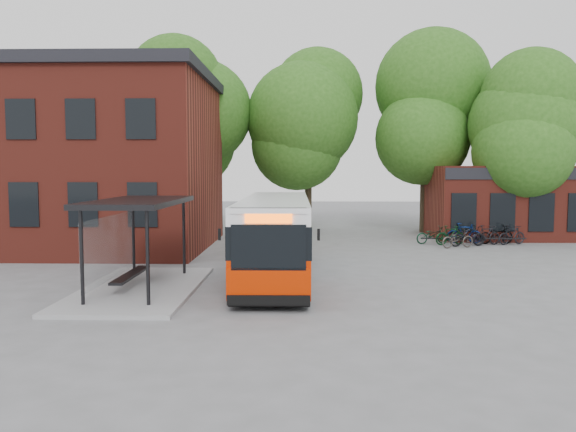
{
  "coord_description": "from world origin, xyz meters",
  "views": [
    {
      "loc": [
        0.55,
        -18.26,
        3.77
      ],
      "look_at": [
        0.04,
        3.45,
        2.0
      ],
      "focal_mm": 35.0,
      "sensor_mm": 36.0,
      "label": 1
    }
  ],
  "objects_px": {
    "bicycle_1": "(450,235)",
    "bicycle_3": "(464,233)",
    "bicycle_2": "(458,239)",
    "bicycle_0": "(432,235)",
    "city_bus": "(276,237)",
    "bicycle_7": "(512,235)",
    "bicycle_4": "(467,236)",
    "bicycle_6": "(496,234)",
    "bus_shelter": "(140,245)",
    "bicycle_5": "(486,235)"
  },
  "relations": [
    {
      "from": "bicycle_5",
      "to": "bicycle_7",
      "type": "bearing_deg",
      "value": -102.34
    },
    {
      "from": "bicycle_5",
      "to": "bicycle_6",
      "type": "xyz_separation_m",
      "value": [
        0.68,
        0.54,
        -0.02
      ]
    },
    {
      "from": "bicycle_7",
      "to": "bus_shelter",
      "type": "bearing_deg",
      "value": 102.56
    },
    {
      "from": "bicycle_2",
      "to": "bicycle_7",
      "type": "height_order",
      "value": "bicycle_7"
    },
    {
      "from": "bicycle_1",
      "to": "bicycle_2",
      "type": "xyz_separation_m",
      "value": [
        0.06,
        -1.08,
        -0.04
      ]
    },
    {
      "from": "city_bus",
      "to": "bicycle_1",
      "type": "distance_m",
      "value": 11.94
    },
    {
      "from": "bicycle_0",
      "to": "bicycle_6",
      "type": "xyz_separation_m",
      "value": [
        3.28,
        0.06,
        0.03
      ]
    },
    {
      "from": "bicycle_0",
      "to": "bicycle_4",
      "type": "relative_size",
      "value": 0.91
    },
    {
      "from": "bus_shelter",
      "to": "bicycle_7",
      "type": "xyz_separation_m",
      "value": [
        15.76,
        11.28,
        -0.95
      ]
    },
    {
      "from": "bicycle_0",
      "to": "bicycle_1",
      "type": "xyz_separation_m",
      "value": [
        0.81,
        -0.45,
        0.04
      ]
    },
    {
      "from": "bicycle_1",
      "to": "bicycle_3",
      "type": "height_order",
      "value": "bicycle_3"
    },
    {
      "from": "bicycle_2",
      "to": "bicycle_3",
      "type": "relative_size",
      "value": 0.99
    },
    {
      "from": "bus_shelter",
      "to": "bicycle_2",
      "type": "distance_m",
      "value": 16.17
    },
    {
      "from": "bicycle_5",
      "to": "bicycle_0",
      "type": "bearing_deg",
      "value": 57.76
    },
    {
      "from": "bicycle_1",
      "to": "bicycle_3",
      "type": "xyz_separation_m",
      "value": [
        0.89,
        0.67,
        0.03
      ]
    },
    {
      "from": "bicycle_7",
      "to": "bicycle_1",
      "type": "bearing_deg",
      "value": 70.55
    },
    {
      "from": "bicycle_1",
      "to": "bicycle_2",
      "type": "height_order",
      "value": "bicycle_1"
    },
    {
      "from": "bus_shelter",
      "to": "bicycle_2",
      "type": "bearing_deg",
      "value": 38.3
    },
    {
      "from": "bicycle_4",
      "to": "bus_shelter",
      "type": "bearing_deg",
      "value": 113.17
    },
    {
      "from": "city_bus",
      "to": "bicycle_2",
      "type": "bearing_deg",
      "value": 40.15
    },
    {
      "from": "bicycle_0",
      "to": "bus_shelter",
      "type": "bearing_deg",
      "value": 121.22
    },
    {
      "from": "bus_shelter",
      "to": "bicycle_1",
      "type": "distance_m",
      "value": 16.81
    },
    {
      "from": "bicycle_2",
      "to": "bus_shelter",
      "type": "bearing_deg",
      "value": 108.4
    },
    {
      "from": "bicycle_1",
      "to": "bicycle_3",
      "type": "relative_size",
      "value": 0.95
    },
    {
      "from": "bicycle_4",
      "to": "bicycle_6",
      "type": "relative_size",
      "value": 1.04
    },
    {
      "from": "city_bus",
      "to": "bicycle_7",
      "type": "distance_m",
      "value": 14.46
    },
    {
      "from": "bicycle_0",
      "to": "bicycle_6",
      "type": "distance_m",
      "value": 3.28
    },
    {
      "from": "bicycle_3",
      "to": "bicycle_0",
      "type": "bearing_deg",
      "value": 110.84
    },
    {
      "from": "bicycle_0",
      "to": "bicycle_4",
      "type": "height_order",
      "value": "bicycle_4"
    },
    {
      "from": "bicycle_6",
      "to": "bicycle_7",
      "type": "xyz_separation_m",
      "value": [
        0.68,
        -0.31,
        0.01
      ]
    },
    {
      "from": "bicycle_3",
      "to": "bicycle_4",
      "type": "distance_m",
      "value": 1.16
    },
    {
      "from": "bicycle_4",
      "to": "bicycle_5",
      "type": "height_order",
      "value": "bicycle_5"
    },
    {
      "from": "bicycle_2",
      "to": "bicycle_3",
      "type": "distance_m",
      "value": 1.93
    },
    {
      "from": "city_bus",
      "to": "bicycle_4",
      "type": "xyz_separation_m",
      "value": [
        9.16,
        7.9,
        -0.89
      ]
    },
    {
      "from": "bicycle_0",
      "to": "bicycle_4",
      "type": "distance_m",
      "value": 1.78
    },
    {
      "from": "city_bus",
      "to": "bicycle_0",
      "type": "xyz_separation_m",
      "value": [
        7.65,
        8.83,
        -0.94
      ]
    },
    {
      "from": "bicycle_0",
      "to": "bicycle_2",
      "type": "relative_size",
      "value": 1.0
    },
    {
      "from": "city_bus",
      "to": "bicycle_3",
      "type": "xyz_separation_m",
      "value": [
        9.34,
        9.05,
        -0.87
      ]
    },
    {
      "from": "bicycle_5",
      "to": "bicycle_6",
      "type": "relative_size",
      "value": 0.92
    },
    {
      "from": "bicycle_2",
      "to": "bicycle_6",
      "type": "height_order",
      "value": "bicycle_6"
    },
    {
      "from": "bus_shelter",
      "to": "bicycle_3",
      "type": "distance_m",
      "value": 17.92
    },
    {
      "from": "bicycle_0",
      "to": "bicycle_3",
      "type": "relative_size",
      "value": 0.99
    },
    {
      "from": "bus_shelter",
      "to": "city_bus",
      "type": "distance_m",
      "value": 4.95
    },
    {
      "from": "bicycle_0",
      "to": "bicycle_5",
      "type": "bearing_deg",
      "value": -113.52
    },
    {
      "from": "city_bus",
      "to": "bicycle_6",
      "type": "height_order",
      "value": "city_bus"
    },
    {
      "from": "bus_shelter",
      "to": "bicycle_3",
      "type": "bearing_deg",
      "value": 41.05
    },
    {
      "from": "city_bus",
      "to": "bicycle_6",
      "type": "bearing_deg",
      "value": 38.67
    },
    {
      "from": "bicycle_5",
      "to": "bicycle_7",
      "type": "xyz_separation_m",
      "value": [
        1.37,
        0.23,
        -0.01
      ]
    },
    {
      "from": "bus_shelter",
      "to": "bicycle_4",
      "type": "xyz_separation_m",
      "value": [
        13.31,
        10.6,
        -0.95
      ]
    },
    {
      "from": "bicycle_4",
      "to": "bicycle_2",
      "type": "bearing_deg",
      "value": 117.46
    }
  ]
}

